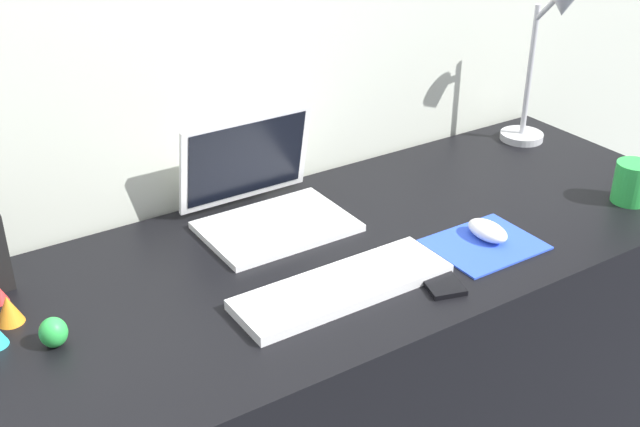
# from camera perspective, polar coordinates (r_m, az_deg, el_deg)

# --- Properties ---
(back_wall) EXTENTS (2.96, 0.05, 1.31)m
(back_wall) POSITION_cam_1_polar(r_m,az_deg,el_deg) (1.87, -5.64, -0.28)
(back_wall) COLOR beige
(back_wall) RESTS_ON ground_plane
(desk) EXTENTS (1.76, 0.64, 0.74)m
(desk) POSITION_cam_1_polar(r_m,az_deg,el_deg) (1.78, 0.37, -13.10)
(desk) COLOR black
(desk) RESTS_ON ground_plane
(laptop) EXTENTS (0.30, 0.26, 0.21)m
(laptop) POSITION_cam_1_polar(r_m,az_deg,el_deg) (1.66, -4.11, 1.27)
(laptop) COLOR white
(laptop) RESTS_ON desk
(keyboard) EXTENTS (0.41, 0.13, 0.02)m
(keyboard) POSITION_cam_1_polar(r_m,az_deg,el_deg) (1.44, 1.64, -5.25)
(keyboard) COLOR white
(keyboard) RESTS_ON desk
(mousepad) EXTENTS (0.21, 0.17, 0.00)m
(mousepad) POSITION_cam_1_polar(r_m,az_deg,el_deg) (1.62, 11.68, -2.18)
(mousepad) COLOR blue
(mousepad) RESTS_ON desk
(mouse) EXTENTS (0.06, 0.10, 0.03)m
(mouse) POSITION_cam_1_polar(r_m,az_deg,el_deg) (1.63, 11.89, -1.20)
(mouse) COLOR white
(mouse) RESTS_ON mousepad
(cell_phone) EXTENTS (0.10, 0.14, 0.01)m
(cell_phone) POSITION_cam_1_polar(r_m,az_deg,el_deg) (1.49, 8.37, -4.56)
(cell_phone) COLOR black
(cell_phone) RESTS_ON desk
(desk_lamp) EXTENTS (0.11, 0.16, 0.40)m
(desk_lamp) POSITION_cam_1_polar(r_m,az_deg,el_deg) (2.06, 15.41, 9.63)
(desk_lamp) COLOR #B7B7BC
(desk_lamp) RESTS_ON desk
(coffee_mug) EXTENTS (0.08, 0.08, 0.09)m
(coffee_mug) POSITION_cam_1_polar(r_m,az_deg,el_deg) (1.86, 21.42, 2.07)
(coffee_mug) COLOR green
(coffee_mug) RESTS_ON desk
(toy_figurine_orange) EXTENTS (0.05, 0.05, 0.05)m
(toy_figurine_orange) POSITION_cam_1_polar(r_m,az_deg,el_deg) (1.45, -21.37, -6.40)
(toy_figurine_orange) COLOR orange
(toy_figurine_orange) RESTS_ON desk
(toy_figurine_green) EXTENTS (0.05, 0.05, 0.05)m
(toy_figurine_green) POSITION_cam_1_polar(r_m,az_deg,el_deg) (1.37, -18.52, -8.05)
(toy_figurine_green) COLOR green
(toy_figurine_green) RESTS_ON desk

